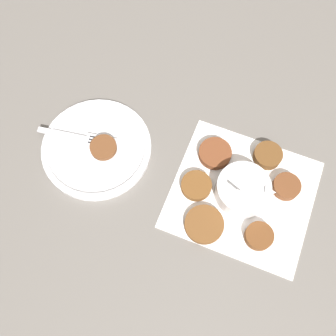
# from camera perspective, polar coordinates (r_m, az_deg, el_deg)

# --- Properties ---
(ground_plane) EXTENTS (4.00, 4.00, 0.00)m
(ground_plane) POSITION_cam_1_polar(r_m,az_deg,el_deg) (0.83, 9.90, -3.25)
(ground_plane) COLOR #605B56
(napkin) EXTENTS (0.33, 0.32, 0.00)m
(napkin) POSITION_cam_1_polar(r_m,az_deg,el_deg) (0.83, 10.71, -3.75)
(napkin) COLOR white
(napkin) RESTS_ON ground_plane
(sauce_bowl) EXTENTS (0.12, 0.11, 0.09)m
(sauce_bowl) POSITION_cam_1_polar(r_m,az_deg,el_deg) (0.81, 10.82, -3.22)
(sauce_bowl) COLOR silver
(sauce_bowl) RESTS_ON napkin
(fritter_0) EXTENTS (0.08, 0.08, 0.01)m
(fritter_0) POSITION_cam_1_polar(r_m,az_deg,el_deg) (0.79, 5.27, -8.15)
(fritter_0) COLOR brown
(fritter_0) RESTS_ON napkin
(fritter_1) EXTENTS (0.06, 0.06, 0.02)m
(fritter_1) POSITION_cam_1_polar(r_m,az_deg,el_deg) (0.80, 13.06, -9.60)
(fritter_1) COLOR brown
(fritter_1) RESTS_ON napkin
(fritter_2) EXTENTS (0.06, 0.06, 0.02)m
(fritter_2) POSITION_cam_1_polar(r_m,az_deg,el_deg) (0.85, 16.78, -2.59)
(fritter_2) COLOR brown
(fritter_2) RESTS_ON napkin
(fritter_3) EXTENTS (0.07, 0.07, 0.02)m
(fritter_3) POSITION_cam_1_polar(r_m,az_deg,el_deg) (0.84, 6.83, 2.11)
(fritter_3) COLOR brown
(fritter_3) RESTS_ON napkin
(fritter_4) EXTENTS (0.06, 0.06, 0.02)m
(fritter_4) POSITION_cam_1_polar(r_m,az_deg,el_deg) (0.81, 4.13, -2.58)
(fritter_4) COLOR brown
(fritter_4) RESTS_ON napkin
(fritter_5) EXTENTS (0.06, 0.06, 0.02)m
(fritter_5) POSITION_cam_1_polar(r_m,az_deg,el_deg) (0.86, 14.26, 1.78)
(fritter_5) COLOR brown
(fritter_5) RESTS_ON napkin
(serving_plate) EXTENTS (0.24, 0.24, 0.02)m
(serving_plate) POSITION_cam_1_polar(r_m,az_deg,el_deg) (0.86, -10.33, 2.94)
(serving_plate) COLOR silver
(serving_plate) RESTS_ON ground_plane
(fritter_on_plate) EXTENTS (0.06, 0.06, 0.01)m
(fritter_on_plate) POSITION_cam_1_polar(r_m,az_deg,el_deg) (0.84, -9.36, 2.96)
(fritter_on_plate) COLOR brown
(fritter_on_plate) RESTS_ON serving_plate
(fork) EXTENTS (0.17, 0.03, 0.00)m
(fork) POSITION_cam_1_polar(r_m,az_deg,el_deg) (0.86, -11.89, 4.16)
(fork) COLOR silver
(fork) RESTS_ON serving_plate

